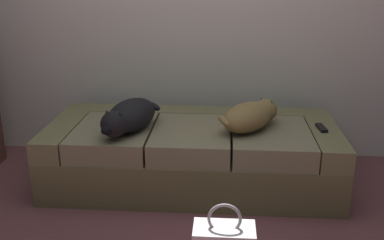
# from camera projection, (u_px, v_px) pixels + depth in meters

# --- Properties ---
(couch) EXTENTS (2.03, 0.90, 0.45)m
(couch) POSITION_uv_depth(u_px,v_px,m) (193.00, 154.00, 3.28)
(couch) COLOR brown
(couch) RESTS_ON ground
(dog_dark) EXTENTS (0.40, 0.60, 0.21)m
(dog_dark) POSITION_uv_depth(u_px,v_px,m) (129.00, 116.00, 3.03)
(dog_dark) COLOR black
(dog_dark) RESTS_ON couch
(dog_tan) EXTENTS (0.46, 0.50, 0.19)m
(dog_tan) POSITION_uv_depth(u_px,v_px,m) (251.00, 116.00, 3.07)
(dog_tan) COLOR olive
(dog_tan) RESTS_ON couch
(tv_remote) EXTENTS (0.06, 0.15, 0.02)m
(tv_remote) POSITION_uv_depth(u_px,v_px,m) (321.00, 128.00, 3.10)
(tv_remote) COLOR black
(tv_remote) RESTS_ON couch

